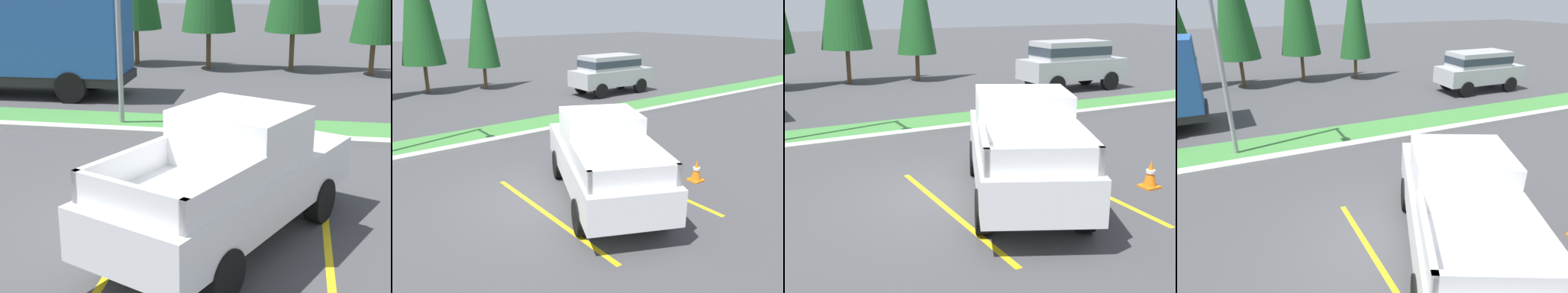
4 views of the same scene
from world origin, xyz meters
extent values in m
plane|color=#424244|center=(0.00, 0.00, 0.00)|extent=(120.00, 120.00, 0.00)
cube|color=yellow|center=(-0.65, -0.75, 0.00)|extent=(0.12, 4.80, 0.01)
cube|color=yellow|center=(2.45, -0.75, 0.00)|extent=(0.12, 4.80, 0.01)
cube|color=#B2B2AD|center=(0.00, 5.00, 0.07)|extent=(56.00, 0.40, 0.15)
cube|color=#42843D|center=(0.00, 6.10, 0.03)|extent=(56.00, 1.80, 0.06)
cylinder|color=black|center=(0.78, 1.01, 0.38)|extent=(0.57, 0.81, 0.76)
cylinder|color=black|center=(2.32, 0.29, 0.38)|extent=(0.57, 0.81, 0.76)
cylinder|color=black|center=(-0.53, -1.80, 0.38)|extent=(0.57, 0.81, 0.76)
cylinder|color=black|center=(1.01, -2.52, 0.38)|extent=(0.57, 0.81, 0.76)
cube|color=white|center=(0.90, -0.75, 0.88)|extent=(3.91, 5.52, 0.76)
cube|color=white|center=(1.02, -0.48, 1.68)|extent=(2.27, 2.19, 0.84)
cube|color=#2D3842|center=(1.37, 0.26, 1.73)|extent=(1.49, 0.74, 0.63)
cube|color=white|center=(-0.49, -1.71, 1.48)|extent=(0.89, 1.77, 0.44)
cube|color=white|center=(1.06, -2.43, 1.48)|extent=(0.89, 1.77, 0.44)
cube|color=white|center=(-0.09, -2.89, 1.48)|extent=(1.67, 0.85, 0.44)
cube|color=silver|center=(1.97, 1.56, 0.64)|extent=(1.70, 0.90, 0.28)
cylinder|color=black|center=(-5.18, 8.16, 0.50)|extent=(1.01, 0.33, 1.00)
cylinder|color=black|center=(-5.24, 10.35, 0.50)|extent=(1.01, 0.33, 1.00)
cube|color=#262626|center=(-7.01, 9.21, 0.65)|extent=(6.86, 2.48, 0.30)
cube|color=#235199|center=(-6.21, 9.23, 2.10)|extent=(5.06, 2.53, 2.60)
cylinder|color=brown|center=(-8.41, 16.00, 0.65)|extent=(0.20, 0.20, 1.30)
cylinder|color=brown|center=(-5.17, 16.08, 0.78)|extent=(0.20, 0.20, 1.56)
cylinder|color=brown|center=(-1.87, 15.44, 0.79)|extent=(0.20, 0.20, 1.57)
cylinder|color=brown|center=(1.60, 15.63, 0.80)|extent=(0.20, 0.20, 1.60)
cylinder|color=brown|center=(4.78, 15.01, 0.65)|extent=(0.20, 0.20, 1.29)
camera|label=1|loc=(1.82, -9.16, 4.17)|focal=53.88mm
camera|label=2|loc=(-4.93, -7.86, 4.39)|focal=37.61mm
camera|label=3|loc=(-4.37, -9.04, 3.79)|focal=48.56mm
camera|label=4|loc=(-2.77, -5.06, 4.69)|focal=31.25mm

